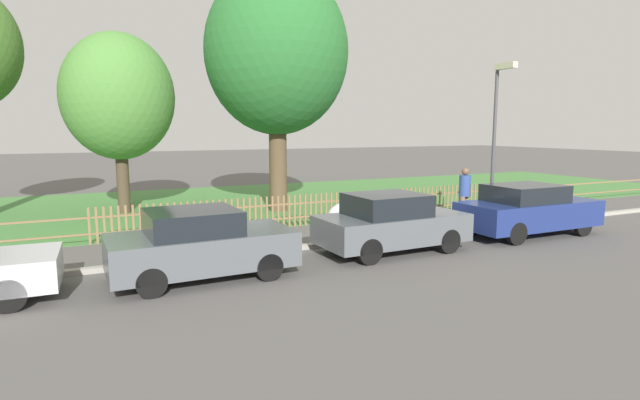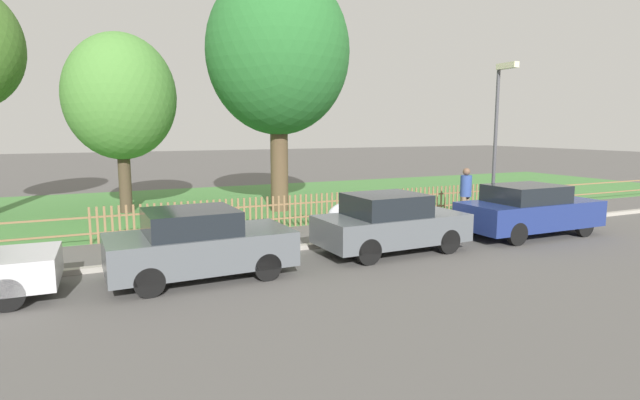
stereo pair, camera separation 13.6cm
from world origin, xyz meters
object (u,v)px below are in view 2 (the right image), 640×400
object	(u,v)px
parked_car_red_compact	(529,210)
covered_motorcycle	(359,212)
tree_behind_motorcycle	(120,97)
street_lamp	(499,123)
tree_mid_park	(278,53)
parked_car_navy_estate	(390,223)
pedestrian_by_lamp	(466,192)
parked_car_black_saloon	(199,244)

from	to	relation	value
parked_car_red_compact	covered_motorcycle	xyz separation A→B (m)	(-4.24, 2.41, -0.14)
tree_behind_motorcycle	street_lamp	distance (m)	13.05
parked_car_red_compact	tree_mid_park	distance (m)	10.09
parked_car_navy_estate	tree_behind_motorcycle	size ratio (longest dim) A/B	0.59
parked_car_navy_estate	parked_car_red_compact	world-z (taller)	parked_car_red_compact
covered_motorcycle	tree_behind_motorcycle	xyz separation A→B (m)	(-6.04, 6.75, 3.56)
parked_car_red_compact	street_lamp	distance (m)	3.14
pedestrian_by_lamp	tree_behind_motorcycle	bearing A→B (deg)	-59.55
tree_mid_park	street_lamp	world-z (taller)	tree_mid_park
parked_car_navy_estate	street_lamp	xyz separation A→B (m)	(5.17, 1.81, 2.51)
parked_car_navy_estate	pedestrian_by_lamp	xyz separation A→B (m)	(4.38, 2.30, 0.28)
tree_behind_motorcycle	pedestrian_by_lamp	world-z (taller)	tree_behind_motorcycle
parked_car_black_saloon	parked_car_navy_estate	size ratio (longest dim) A/B	0.99
parked_car_black_saloon	parked_car_red_compact	world-z (taller)	parked_car_red_compact
pedestrian_by_lamp	parked_car_black_saloon	bearing A→B (deg)	-9.87
covered_motorcycle	tree_mid_park	bearing A→B (deg)	98.36
parked_car_black_saloon	tree_behind_motorcycle	bearing A→B (deg)	93.14
pedestrian_by_lamp	street_lamp	world-z (taller)	street_lamp
street_lamp	tree_mid_park	bearing A→B (deg)	135.63
parked_car_black_saloon	pedestrian_by_lamp	xyz separation A→B (m)	(9.16, 2.50, 0.30)
parked_car_black_saloon	street_lamp	world-z (taller)	street_lamp
parked_car_black_saloon	parked_car_navy_estate	distance (m)	4.78
covered_motorcycle	pedestrian_by_lamp	world-z (taller)	pedestrian_by_lamp
parked_car_red_compact	tree_behind_motorcycle	size ratio (longest dim) A/B	0.65
pedestrian_by_lamp	street_lamp	xyz separation A→B (m)	(0.79, -0.49, 2.23)
parked_car_red_compact	pedestrian_by_lamp	size ratio (longest dim) A/B	2.33
parked_car_black_saloon	parked_car_red_compact	distance (m)	9.47
parked_car_navy_estate	parked_car_red_compact	bearing A→B (deg)	-2.02
parked_car_black_saloon	pedestrian_by_lamp	world-z (taller)	pedestrian_by_lamp
parked_car_navy_estate	pedestrian_by_lamp	world-z (taller)	pedestrian_by_lamp
covered_motorcycle	street_lamp	bearing A→B (deg)	-7.50
covered_motorcycle	tree_mid_park	size ratio (longest dim) A/B	0.23
parked_car_red_compact	covered_motorcycle	distance (m)	4.87
street_lamp	parked_car_navy_estate	bearing A→B (deg)	-160.73
covered_motorcycle	tree_mid_park	xyz separation A→B (m)	(-0.75, 4.78, 5.16)
parked_car_black_saloon	pedestrian_by_lamp	distance (m)	9.50
tree_behind_motorcycle	pedestrian_by_lamp	xyz separation A→B (m)	(9.97, -6.83, -3.16)
covered_motorcycle	parked_car_black_saloon	bearing A→B (deg)	-154.35
parked_car_navy_estate	covered_motorcycle	bearing A→B (deg)	77.50
covered_motorcycle	tree_behind_motorcycle	bearing A→B (deg)	131.25
parked_car_red_compact	tree_behind_motorcycle	world-z (taller)	tree_behind_motorcycle
parked_car_black_saloon	tree_behind_motorcycle	size ratio (longest dim) A/B	0.58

